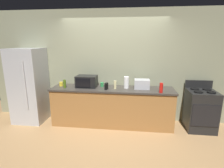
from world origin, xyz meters
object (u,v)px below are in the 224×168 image
Objects in this scene: stove_range at (200,110)px; paper_towel_roll at (126,82)px; cordless_phone at (106,86)px; refrigerator at (29,86)px; mug_green at (102,85)px; mug_yellow at (61,84)px; bottle_hot_sauce at (161,88)px; toaster_oven at (142,84)px; microwave at (87,81)px; bottle_hand_soap at (115,85)px; bottle_olive_oil at (65,84)px.

paper_towel_roll reaches higher than stove_range.
paper_towel_roll is at bearing 34.97° from cordless_phone.
refrigerator reaches higher than mug_green.
mug_green is 1.00m from mug_yellow.
refrigerator reaches higher than bottle_hot_sauce.
toaster_oven is 3.47× the size of mug_yellow.
stove_range is 4.00× the size of paper_towel_roll.
toaster_oven is (1.29, 0.01, -0.03)m from microwave.
bottle_hot_sauce reaches higher than bottle_hand_soap.
microwave reaches higher than mug_yellow.
toaster_oven is at bearing -3.98° from mug_green.
toaster_oven is 0.94m from mug_green.
refrigerator is at bearing -180.00° from stove_range.
microwave reaches higher than mug_green.
toaster_oven is (2.73, 0.06, 0.10)m from refrigerator.
microwave is 2.26× the size of bottle_hot_sauce.
microwave is 3.20× the size of cordless_phone.
microwave is 2.61× the size of bottle_hand_soap.
toaster_oven is 3.41× the size of mug_green.
toaster_oven is at bearing 177.38° from stove_range.
microwave is 4.90× the size of mug_yellow.
refrigerator is 4.07m from stove_range.
bottle_hand_soap is at bearing -0.80° from refrigerator.
mug_green is at bearing 172.65° from paper_towel_roll.
bottle_hand_soap is at bearing 2.93° from bottle_olive_oil.
paper_towel_roll is 1.41× the size of bottle_olive_oil.
bottle_olive_oil is 1.18m from bottle_hand_soap.
toaster_oven is 2.27× the size of cordless_phone.
toaster_oven is at bearing 142.28° from bottle_hot_sauce.
bottle_hot_sauce is at bearing 8.05° from cordless_phone.
mug_yellow is (-0.64, 0.01, -0.09)m from microwave.
refrigerator is 1.80m from mug_green.
toaster_oven reaches higher than cordless_phone.
bottle_hot_sauce is at bearing -3.94° from bottle_olive_oil.
bottle_hand_soap reaches higher than mug_yellow.
paper_towel_roll is at bearing 17.51° from bottle_hand_soap.
paper_towel_roll is (-0.36, -0.01, 0.03)m from toaster_oven.
mug_green is at bearing 176.82° from stove_range.
refrigerator is 2.13m from bottle_hand_soap.
mug_green is at bearing 4.00° from refrigerator.
paper_towel_roll reaches higher than cordless_phone.
microwave is at bearing -179.87° from paper_towel_roll.
toaster_oven is at bearing 8.41° from bottle_hand_soap.
cordless_phone is (-2.11, -0.12, 0.51)m from stove_range.
mug_green is (-0.33, 0.16, -0.04)m from bottle_hand_soap.
refrigerator reaches higher than stove_range.
stove_range is at bearing 0.00° from refrigerator.
paper_towel_roll is at bearing 158.68° from bottle_hot_sauce.
paper_towel_roll reaches higher than bottle_hot_sauce.
bottle_hand_soap is (1.18, 0.06, -0.00)m from bottle_olive_oil.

